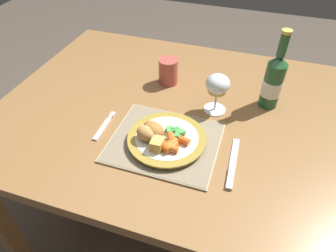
% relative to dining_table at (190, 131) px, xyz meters
% --- Properties ---
extents(ground_plane, '(6.00, 6.00, 0.00)m').
position_rel_dining_table_xyz_m(ground_plane, '(0.00, 0.00, -0.65)').
color(ground_plane, '#4C4238').
extents(dining_table, '(1.30, 0.92, 0.74)m').
position_rel_dining_table_xyz_m(dining_table, '(0.00, 0.00, 0.00)').
color(dining_table, olive).
rests_on(dining_table, ground).
extents(placemat, '(0.31, 0.27, 0.01)m').
position_rel_dining_table_xyz_m(placemat, '(-0.04, -0.17, 0.09)').
color(placemat, tan).
rests_on(placemat, dining_table).
extents(dinner_plate, '(0.23, 0.23, 0.02)m').
position_rel_dining_table_xyz_m(dinner_plate, '(-0.03, -0.17, 0.11)').
color(dinner_plate, white).
rests_on(dinner_plate, placemat).
extents(breaded_croquettes, '(0.09, 0.09, 0.05)m').
position_rel_dining_table_xyz_m(breaded_croquettes, '(-0.07, -0.18, 0.14)').
color(breaded_croquettes, '#A87033').
rests_on(breaded_croquettes, dinner_plate).
extents(green_beans_pile, '(0.06, 0.05, 0.02)m').
position_rel_dining_table_xyz_m(green_beans_pile, '(-0.01, -0.15, 0.12)').
color(green_beans_pile, '#338438').
rests_on(green_beans_pile, dinner_plate).
extents(glazed_carrots, '(0.09, 0.08, 0.02)m').
position_rel_dining_table_xyz_m(glazed_carrots, '(-0.00, -0.20, 0.13)').
color(glazed_carrots, orange).
rests_on(glazed_carrots, dinner_plate).
extents(fork, '(0.02, 0.14, 0.01)m').
position_rel_dining_table_xyz_m(fork, '(-0.24, -0.17, 0.09)').
color(fork, silver).
rests_on(fork, dining_table).
extents(table_knife, '(0.03, 0.19, 0.01)m').
position_rel_dining_table_xyz_m(table_knife, '(0.17, -0.20, 0.09)').
color(table_knife, silver).
rests_on(table_knife, dining_table).
extents(wine_glass, '(0.08, 0.08, 0.13)m').
position_rel_dining_table_xyz_m(wine_glass, '(0.07, 0.03, 0.18)').
color(wine_glass, silver).
rests_on(wine_glass, dining_table).
extents(bottle, '(0.06, 0.06, 0.27)m').
position_rel_dining_table_xyz_m(bottle, '(0.24, 0.12, 0.18)').
color(bottle, '#23562D').
rests_on(bottle, dining_table).
extents(roast_potatoes, '(0.03, 0.04, 0.03)m').
position_rel_dining_table_xyz_m(roast_potatoes, '(-0.04, -0.22, 0.13)').
color(roast_potatoes, gold).
rests_on(roast_potatoes, dinner_plate).
extents(drinking_cup, '(0.07, 0.07, 0.09)m').
position_rel_dining_table_xyz_m(drinking_cup, '(-0.13, 0.14, 0.14)').
color(drinking_cup, '#B24C42').
rests_on(drinking_cup, dining_table).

